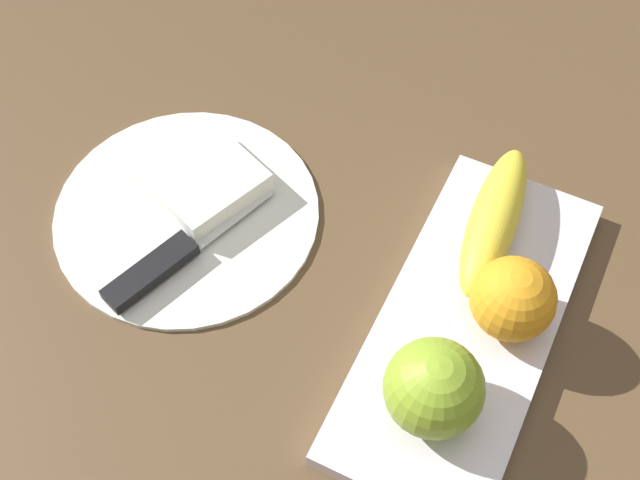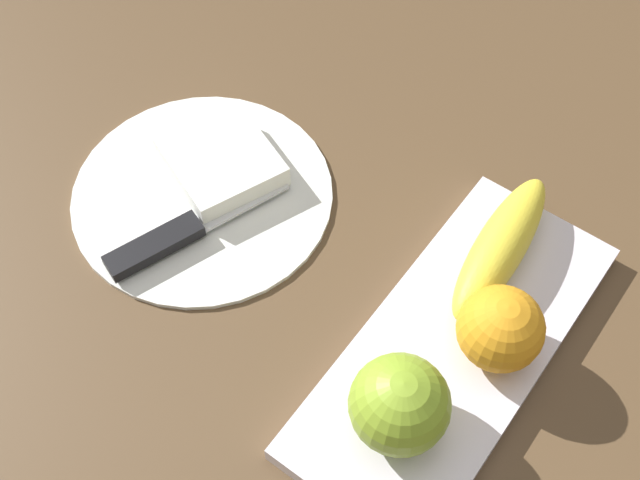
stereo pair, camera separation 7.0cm
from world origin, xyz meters
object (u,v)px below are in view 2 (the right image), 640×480
object	(u,v)px
fruit_tray	(454,348)
dinner_plate	(202,193)
apple	(400,405)
banana	(500,247)
orange_near_apple	(499,330)
knife	(170,238)
folded_napkin	(221,161)

from	to	relation	value
fruit_tray	dinner_plate	bearing A→B (deg)	90.00
apple	banana	distance (m)	0.18
dinner_plate	orange_near_apple	bearing A→B (deg)	-87.67
knife	fruit_tray	bearing A→B (deg)	-57.51
fruit_tray	dinner_plate	world-z (taller)	fruit_tray
apple	banana	bearing A→B (deg)	4.02
fruit_tray	apple	xyz separation A→B (m)	(-0.09, 0.00, 0.05)
fruit_tray	dinner_plate	size ratio (longest dim) A/B	1.34
dinner_plate	knife	distance (m)	0.06
knife	folded_napkin	bearing A→B (deg)	29.26
apple	banana	world-z (taller)	apple
orange_near_apple	folded_napkin	bearing A→B (deg)	86.53
banana	dinner_plate	distance (m)	0.28
folded_napkin	knife	xyz separation A→B (m)	(-0.09, -0.02, -0.01)
banana	orange_near_apple	distance (m)	0.09
orange_near_apple	dinner_plate	bearing A→B (deg)	92.33
banana	knife	bearing A→B (deg)	-63.44
fruit_tray	folded_napkin	size ratio (longest dim) A/B	3.30
fruit_tray	orange_near_apple	xyz separation A→B (m)	(0.01, -0.03, 0.04)
fruit_tray	banana	xyz separation A→B (m)	(0.09, 0.01, 0.03)
apple	folded_napkin	size ratio (longest dim) A/B	0.78
fruit_tray	knife	bearing A→B (deg)	103.01
banana	orange_near_apple	bearing A→B (deg)	22.51
orange_near_apple	folded_napkin	size ratio (longest dim) A/B	0.70
orange_near_apple	dinner_plate	size ratio (longest dim) A/B	0.28
banana	folded_napkin	bearing A→B (deg)	-81.99
orange_near_apple	fruit_tray	bearing A→B (deg)	114.31
folded_napkin	knife	bearing A→B (deg)	-170.22
dinner_plate	folded_napkin	size ratio (longest dim) A/B	2.47
orange_near_apple	knife	distance (m)	0.30
apple	dinner_plate	bearing A→B (deg)	72.47
orange_near_apple	dinner_plate	world-z (taller)	orange_near_apple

